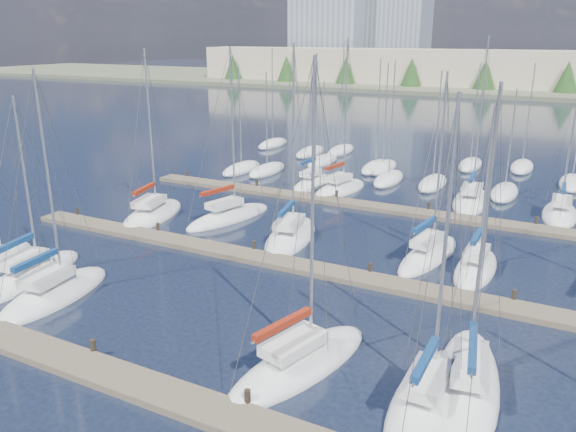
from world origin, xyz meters
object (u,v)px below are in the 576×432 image
at_px(sailboat_j, 291,236).
at_px(sailboat_l, 476,268).
at_px(sailboat_h, 153,214).
at_px(sailboat_b, 31,276).
at_px(sailboat_d, 300,363).
at_px(sailboat_q, 560,214).
at_px(sailboat_c, 55,294).
at_px(sailboat_p, 471,201).
at_px(sailboat_n, 312,184).
at_px(sailboat_e, 428,399).
at_px(sailboat_o, 340,189).
at_px(sailboat_k, 428,255).
at_px(sailboat_f, 468,383).
at_px(sailboat_i, 229,217).

bearing_deg(sailboat_j, sailboat_l, -11.46).
relative_size(sailboat_h, sailboat_b, 1.19).
distance_m(sailboat_d, sailboat_q, 29.81).
xyz_separation_m(sailboat_j, sailboat_c, (-7.28, -14.15, -0.00)).
height_order(sailboat_p, sailboat_j, sailboat_p).
bearing_deg(sailboat_l, sailboat_d, -108.36).
distance_m(sailboat_n, sailboat_j, 14.64).
xyz_separation_m(sailboat_l, sailboat_e, (0.59, -14.13, 0.00)).
xyz_separation_m(sailboat_o, sailboat_h, (-10.27, -13.76, -0.02)).
distance_m(sailboat_h, sailboat_p, 26.57).
distance_m(sailboat_l, sailboat_c, 24.43).
xyz_separation_m(sailboat_k, sailboat_q, (7.09, 13.42, -0.02)).
xyz_separation_m(sailboat_f, sailboat_b, (-24.85, -0.82, -0.01)).
bearing_deg(sailboat_o, sailboat_b, -99.37).
bearing_deg(sailboat_p, sailboat_o, -175.69).
bearing_deg(sailboat_j, sailboat_q, 29.07).
distance_m(sailboat_d, sailboat_p, 29.08).
bearing_deg(sailboat_b, sailboat_q, 34.78).
bearing_deg(sailboat_c, sailboat_b, 155.74).
relative_size(sailboat_n, sailboat_o, 0.91).
bearing_deg(sailboat_e, sailboat_l, 92.90).
xyz_separation_m(sailboat_q, sailboat_c, (-23.86, -28.47, 0.01)).
bearing_deg(sailboat_q, sailboat_o, -177.67).
height_order(sailboat_h, sailboat_k, sailboat_h).
height_order(sailboat_d, sailboat_f, sailboat_d).
bearing_deg(sailboat_o, sailboat_i, -102.48).
height_order(sailboat_l, sailboat_i, sailboat_i).
distance_m(sailboat_p, sailboat_q, 6.94).
relative_size(sailboat_i, sailboat_c, 1.06).
distance_m(sailboat_o, sailboat_q, 18.32).
bearing_deg(sailboat_c, sailboat_d, -5.67).
relative_size(sailboat_o, sailboat_k, 1.14).
height_order(sailboat_q, sailboat_c, sailboat_c).
relative_size(sailboat_n, sailboat_f, 1.00).
height_order(sailboat_p, sailboat_c, sailboat_p).
bearing_deg(sailboat_f, sailboat_q, 76.40).
height_order(sailboat_o, sailboat_q, sailboat_o).
distance_m(sailboat_o, sailboat_k, 16.66).
bearing_deg(sailboat_d, sailboat_p, 101.48).
relative_size(sailboat_l, sailboat_p, 0.74).
bearing_deg(sailboat_e, sailboat_i, 141.52).
height_order(sailboat_l, sailboat_e, sailboat_e).
bearing_deg(sailboat_i, sailboat_k, 11.33).
bearing_deg(sailboat_b, sailboat_c, -29.05).
relative_size(sailboat_i, sailboat_d, 0.99).
xyz_separation_m(sailboat_n, sailboat_f, (19.16, -26.10, -0.02)).
xyz_separation_m(sailboat_h, sailboat_q, (28.56, 14.85, -0.00)).
xyz_separation_m(sailboat_o, sailboat_k, (11.20, -12.33, -0.00)).
bearing_deg(sailboat_d, sailboat_e, 16.04).
height_order(sailboat_o, sailboat_h, sailboat_o).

